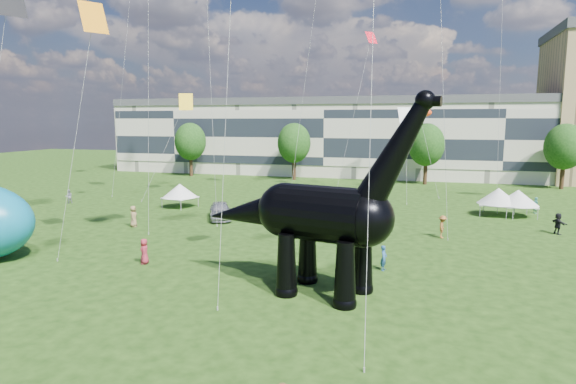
# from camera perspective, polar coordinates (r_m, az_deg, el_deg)

# --- Properties ---
(ground) EXTENTS (220.00, 220.00, 0.00)m
(ground) POSITION_cam_1_polar(r_m,az_deg,el_deg) (23.53, -5.63, -14.99)
(ground) COLOR #16330C
(ground) RESTS_ON ground
(terrace_row) EXTENTS (78.00, 11.00, 12.00)m
(terrace_row) POSITION_cam_1_polar(r_m,az_deg,el_deg) (83.64, 5.03, 6.19)
(terrace_row) COLOR beige
(terrace_row) RESTS_ON ground
(tree_far_left) EXTENTS (5.20, 5.20, 9.44)m
(tree_far_left) POSITION_cam_1_polar(r_m,az_deg,el_deg) (82.40, -11.51, 6.22)
(tree_far_left) COLOR #382314
(tree_far_left) RESTS_ON ground
(tree_mid_left) EXTENTS (5.20, 5.20, 9.44)m
(tree_mid_left) POSITION_cam_1_polar(r_m,az_deg,el_deg) (75.78, 0.72, 6.20)
(tree_mid_left) COLOR #382314
(tree_mid_left) RESTS_ON ground
(tree_mid_right) EXTENTS (5.20, 5.20, 9.44)m
(tree_mid_right) POSITION_cam_1_polar(r_m,az_deg,el_deg) (73.07, 16.10, 5.78)
(tree_mid_right) COLOR #382314
(tree_mid_right) RESTS_ON ground
(tree_far_right) EXTENTS (5.20, 5.20, 9.44)m
(tree_far_right) POSITION_cam_1_polar(r_m,az_deg,el_deg) (75.23, 29.99, 5.05)
(tree_far_right) COLOR #382314
(tree_far_right) RESTS_ON ground
(dinosaur_sculpture) EXTENTS (13.68, 5.27, 11.17)m
(dinosaur_sculpture) POSITION_cam_1_polar(r_m,az_deg,el_deg) (26.01, 3.26, -2.91)
(dinosaur_sculpture) COLOR black
(dinosaur_sculpture) RESTS_ON ground
(car_silver) EXTENTS (3.94, 5.28, 1.67)m
(car_silver) POSITION_cam_1_polar(r_m,az_deg,el_deg) (46.24, -8.04, -2.19)
(car_silver) COLOR #B7B7BC
(car_silver) RESTS_ON ground
(car_grey) EXTENTS (4.91, 2.30, 1.56)m
(car_grey) POSITION_cam_1_polar(r_m,az_deg,el_deg) (45.97, 1.87, -2.25)
(car_grey) COLOR gray
(car_grey) RESTS_ON ground
(car_white) EXTENTS (5.61, 3.68, 1.43)m
(car_white) POSITION_cam_1_polar(r_m,az_deg,el_deg) (51.28, -0.46, -1.19)
(car_white) COLOR white
(car_white) RESTS_ON ground
(car_dark) EXTENTS (2.67, 5.15, 1.43)m
(car_dark) POSITION_cam_1_polar(r_m,az_deg,el_deg) (44.75, 5.88, -2.67)
(car_dark) COLOR #595960
(car_dark) RESTS_ON ground
(gazebo_near) EXTENTS (4.36, 4.36, 2.67)m
(gazebo_near) POSITION_cam_1_polar(r_m,az_deg,el_deg) (51.87, 25.60, -0.62)
(gazebo_near) COLOR silver
(gazebo_near) RESTS_ON ground
(gazebo_far) EXTENTS (4.70, 4.70, 2.77)m
(gazebo_far) POSITION_cam_1_polar(r_m,az_deg,el_deg) (51.66, 23.67, -0.46)
(gazebo_far) COLOR silver
(gazebo_far) RESTS_ON ground
(gazebo_left) EXTENTS (4.51, 4.51, 2.58)m
(gazebo_left) POSITION_cam_1_polar(r_m,az_deg,el_deg) (53.15, -12.70, 0.14)
(gazebo_left) COLOR white
(gazebo_left) RESTS_ON ground
(visitors) EXTENTS (50.60, 41.89, 1.89)m
(visitors) POSITION_cam_1_polar(r_m,az_deg,el_deg) (39.68, 3.77, -3.86)
(visitors) COLOR #927149
(visitors) RESTS_ON ground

